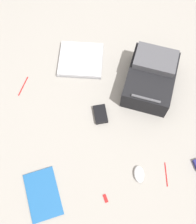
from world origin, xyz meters
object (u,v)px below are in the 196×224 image
at_px(backpack, 151,78).
at_px(pen_black, 166,174).
at_px(power_brick, 100,114).
at_px(usb_stick, 105,198).
at_px(pen_blue, 23,86).
at_px(computer_mouse, 139,174).
at_px(laptop, 81,60).
at_px(book_manual, 43,194).

bearing_deg(backpack, pen_black, -97.56).
xyz_separation_m(power_brick, usb_stick, (-0.09, -0.50, -0.01)).
relative_size(backpack, pen_blue, 3.34).
bearing_deg(pen_blue, pen_black, -46.36).
bearing_deg(computer_mouse, pen_blue, 137.07).
bearing_deg(usb_stick, backpack, 54.83).
bearing_deg(pen_black, backpack, 82.44).
relative_size(computer_mouse, usb_stick, 2.08).
bearing_deg(computer_mouse, usb_stick, -150.26).
height_order(laptop, computer_mouse, same).
relative_size(pen_blue, usb_stick, 3.17).
bearing_deg(book_manual, computer_mouse, -1.76).
xyz_separation_m(backpack, pen_black, (-0.08, -0.60, -0.08)).
height_order(power_brick, usb_stick, power_brick).
relative_size(power_brick, pen_black, 0.87).
height_order(backpack, laptop, backpack).
xyz_separation_m(backpack, laptop, (-0.40, 0.29, -0.07)).
height_order(backpack, book_manual, backpack).
bearing_deg(backpack, computer_mouse, -112.67).
height_order(laptop, book_manual, laptop).
xyz_separation_m(backpack, power_brick, (-0.37, -0.14, -0.07)).
bearing_deg(power_brick, usb_stick, -100.28).
height_order(computer_mouse, pen_blue, computer_mouse).
bearing_deg(pen_blue, power_brick, -35.42).
relative_size(pen_black, usb_stick, 2.97).
height_order(computer_mouse, usb_stick, computer_mouse).
xyz_separation_m(laptop, book_manual, (-0.39, -0.83, -0.01)).
relative_size(power_brick, usb_stick, 2.58).
xyz_separation_m(computer_mouse, pen_blue, (-0.58, 0.74, -0.01)).
xyz_separation_m(backpack, computer_mouse, (-0.24, -0.56, -0.07)).
bearing_deg(backpack, laptop, 144.56).
bearing_deg(book_manual, pen_black, -4.16).
distance_m(computer_mouse, pen_black, 0.16).
relative_size(laptop, pen_blue, 2.49).
distance_m(backpack, computer_mouse, 0.61).
distance_m(computer_mouse, pen_blue, 0.94).
bearing_deg(book_manual, usb_stick, -16.74).
xyz_separation_m(laptop, pen_black, (0.32, -0.88, -0.01)).
bearing_deg(laptop, power_brick, -85.06).
xyz_separation_m(backpack, pen_blue, (-0.82, 0.18, -0.08)).
bearing_deg(computer_mouse, backpack, 76.15).
relative_size(laptop, pen_black, 2.66).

